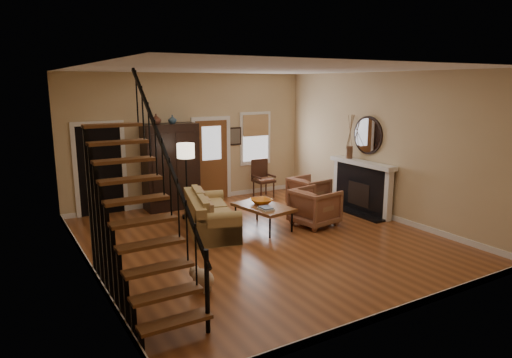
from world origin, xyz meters
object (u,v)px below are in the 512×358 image
armchair_left (315,207)px  sofa (211,214)px  coffee_table (263,217)px  side_chair (264,179)px  armoire (171,167)px  floor_lamp (187,181)px  armchair_right (309,192)px

armchair_left → sofa: bearing=61.6°
coffee_table → side_chair: (1.45, 2.34, 0.26)m
coffee_table → side_chair: bearing=58.2°
armoire → floor_lamp: 0.99m
coffee_table → armchair_left: bearing=-18.8°
armchair_left → side_chair: 2.74m
coffee_table → floor_lamp: floor_lamp is taller
sofa → armchair_left: armchair_left is taller
floor_lamp → side_chair: floor_lamp is taller
coffee_table → floor_lamp: (-1.08, 1.57, 0.61)m
armchair_right → floor_lamp: bearing=69.8°
sofa → floor_lamp: floor_lamp is taller
sofa → side_chair: 3.18m
armchair_left → armoire: bearing=28.1°
floor_lamp → side_chair: 2.67m
sofa → floor_lamp: (-0.04, 1.19, 0.49)m
armchair_left → armchair_right: (0.77, 1.23, -0.02)m
armchair_left → armchair_right: bearing=-41.0°
armoire → coffee_table: bearing=-66.6°
sofa → armoire: bearing=106.6°
armoire → side_chair: bearing=-4.5°
sofa → armchair_left: bearing=-4.2°
armchair_right → armoire: bearing=53.9°
sofa → side_chair: size_ratio=1.98×
sofa → floor_lamp: 1.29m
coffee_table → armchair_right: size_ratio=1.55×
armchair_right → floor_lamp: (-2.95, 0.71, 0.48)m
coffee_table → armchair_right: (1.87, 0.86, 0.13)m
sofa → coffee_table: bearing=-4.9°
sofa → armchair_left: (2.14, -0.76, 0.03)m
armchair_right → coffee_table: bearing=108.1°
side_chair → armoire: bearing=175.5°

